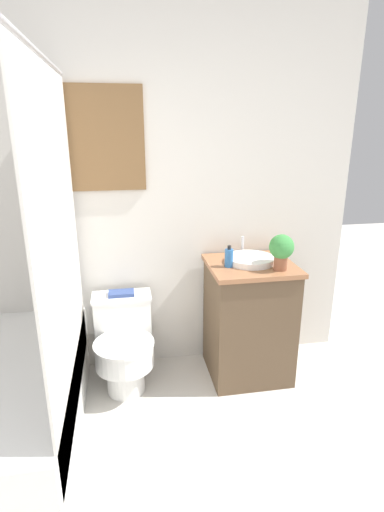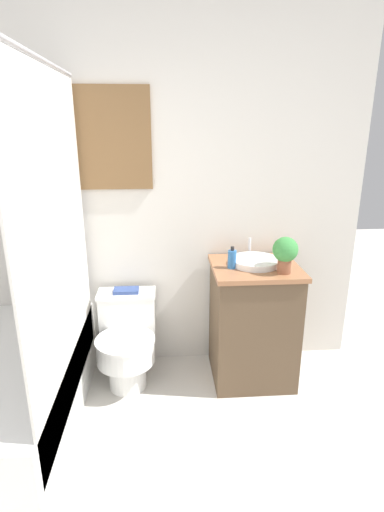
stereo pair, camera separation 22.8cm
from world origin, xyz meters
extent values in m
cube|color=silver|center=(0.00, 2.32, 1.25)|extent=(3.10, 0.05, 2.50)
cube|color=brown|center=(-0.17, 2.29, 1.61)|extent=(0.54, 0.02, 0.64)
cube|color=silver|center=(-0.17, 2.28, 1.61)|extent=(0.51, 0.01, 0.61)
cube|color=white|center=(-0.70, 1.60, 0.23)|extent=(0.69, 1.41, 0.47)
cube|color=silver|center=(-0.36, 1.60, 1.08)|extent=(0.01, 1.29, 1.73)
cylinder|color=#B7B7BC|center=(-0.36, 1.60, 1.97)|extent=(0.02, 1.29, 0.02)
cylinder|color=white|center=(-0.09, 1.96, 0.11)|extent=(0.25, 0.25, 0.23)
cylinder|color=white|center=(-0.09, 1.91, 0.30)|extent=(0.37, 0.37, 0.14)
cylinder|color=white|center=(-0.09, 1.91, 0.38)|extent=(0.38, 0.38, 0.02)
cube|color=white|center=(-0.09, 2.15, 0.43)|extent=(0.37, 0.19, 0.32)
cube|color=white|center=(-0.09, 2.15, 0.60)|extent=(0.39, 0.20, 0.02)
cube|color=brown|center=(0.76, 2.02, 0.40)|extent=(0.53, 0.49, 0.79)
cube|color=#9E6642|center=(0.76, 2.02, 0.81)|extent=(0.56, 0.52, 0.03)
cylinder|color=white|center=(0.76, 2.04, 0.84)|extent=(0.32, 0.32, 0.04)
cylinder|color=silver|center=(0.76, 2.23, 0.89)|extent=(0.02, 0.02, 0.13)
cylinder|color=#2D6BB2|center=(0.60, 1.99, 0.88)|extent=(0.05, 0.05, 0.12)
cylinder|color=black|center=(0.60, 1.99, 0.95)|extent=(0.02, 0.02, 0.02)
cylinder|color=brown|center=(0.90, 1.88, 0.87)|extent=(0.08, 0.08, 0.09)
sphere|color=#3D8E42|center=(0.90, 1.88, 0.97)|extent=(0.15, 0.15, 0.15)
cube|color=#33477F|center=(-0.09, 2.15, 0.62)|extent=(0.17, 0.10, 0.02)
camera|label=1|loc=(-0.06, -0.35, 1.69)|focal=28.00mm
camera|label=2|loc=(0.17, -0.37, 1.69)|focal=28.00mm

